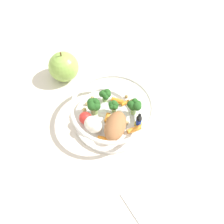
# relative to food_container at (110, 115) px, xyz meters

# --- Properties ---
(ground_plane) EXTENTS (2.40, 2.40, 0.00)m
(ground_plane) POSITION_rel_food_container_xyz_m (0.00, 0.01, -0.03)
(ground_plane) COLOR silver
(food_container) EXTENTS (0.20, 0.20, 0.06)m
(food_container) POSITION_rel_food_container_xyz_m (0.00, 0.00, 0.00)
(food_container) COLOR white
(food_container) RESTS_ON ground_plane
(loose_apple) EXTENTS (0.08, 0.08, 0.09)m
(loose_apple) POSITION_rel_food_container_xyz_m (-0.04, -0.19, 0.01)
(loose_apple) COLOR #8CB74C
(loose_apple) RESTS_ON ground_plane
(folded_napkin) EXTENTS (0.16, 0.16, 0.01)m
(folded_napkin) POSITION_rel_food_container_xyz_m (0.09, 0.21, -0.03)
(folded_napkin) COLOR white
(folded_napkin) RESTS_ON ground_plane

